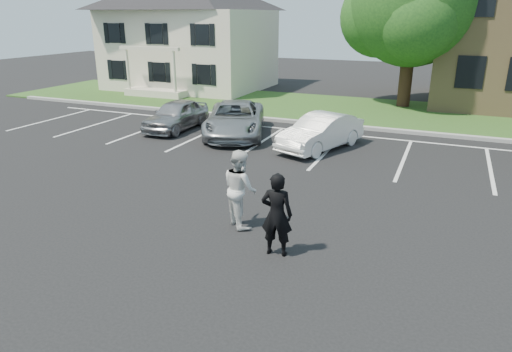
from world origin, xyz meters
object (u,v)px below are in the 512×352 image
(man_black_suit, at_px, (277,215))
(car_silver_minivan, at_px, (235,119))
(house, at_px, (190,31))
(tree, at_px, (415,6))
(car_white_sedan, at_px, (321,132))
(car_silver_west, at_px, (176,115))
(man_white_shirt, at_px, (240,188))

(man_black_suit, height_order, car_silver_minivan, man_black_suit)
(house, height_order, car_silver_minivan, house)
(tree, xyz_separation_m, car_white_sedan, (-2.08, -10.15, -4.69))
(car_silver_west, bearing_deg, car_white_sedan, -5.25)
(man_black_suit, relative_size, car_silver_west, 0.48)
(tree, xyz_separation_m, car_silver_minivan, (-6.02, -9.53, -4.64))
(car_silver_west, distance_m, car_white_sedan, 6.83)
(tree, xyz_separation_m, man_white_shirt, (-2.07, -17.49, -4.40))
(man_white_shirt, bearing_deg, house, -15.23)
(tree, distance_m, man_black_suit, 19.06)
(car_silver_minivan, bearing_deg, car_silver_west, 160.94)
(car_silver_minivan, relative_size, car_white_sedan, 1.26)
(man_white_shirt, bearing_deg, car_silver_west, -7.79)
(house, relative_size, car_silver_west, 2.65)
(tree, distance_m, man_white_shirt, 18.16)
(car_silver_minivan, bearing_deg, house, 107.18)
(man_black_suit, height_order, car_white_sedan, man_black_suit)
(car_silver_west, height_order, car_silver_minivan, car_silver_minivan)
(man_black_suit, distance_m, car_silver_minivan, 10.43)
(house, xyz_separation_m, car_white_sedan, (12.65, -11.82, -3.17))
(man_white_shirt, height_order, car_silver_west, man_white_shirt)
(tree, relative_size, car_white_sedan, 2.19)
(car_white_sedan, bearing_deg, man_black_suit, -60.85)
(man_white_shirt, bearing_deg, car_silver_minivan, -22.27)
(car_silver_west, relative_size, car_silver_minivan, 0.77)
(house, xyz_separation_m, car_silver_west, (5.84, -11.29, -3.17))
(car_silver_minivan, bearing_deg, tree, 37.03)
(tree, bearing_deg, car_white_sedan, -101.61)
(man_black_suit, xyz_separation_m, man_white_shirt, (-1.33, 1.03, 0.03))
(tree, relative_size, man_black_suit, 4.76)
(car_white_sedan, bearing_deg, tree, 98.44)
(man_black_suit, bearing_deg, man_white_shirt, -45.93)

